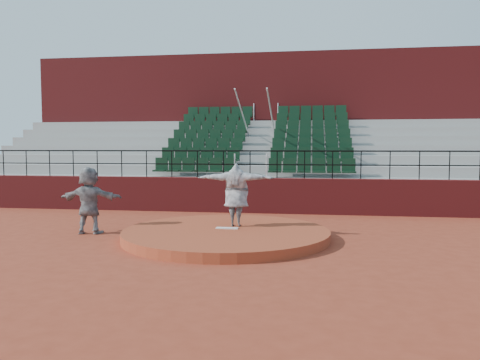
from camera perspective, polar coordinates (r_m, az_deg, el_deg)
name	(u,v)px	position (r m, az deg, el deg)	size (l,w,h in m)	color
ground	(226,239)	(12.59, -1.71, -7.18)	(90.00, 90.00, 0.00)	maroon
pitchers_mound	(226,234)	(12.57, -1.71, -6.62)	(5.50, 5.50, 0.25)	#9D3E23
pitching_rubber	(227,228)	(12.69, -1.59, -5.88)	(0.60, 0.15, 0.03)	white
boundary_wall	(250,195)	(17.39, 1.23, -1.88)	(24.00, 0.30, 1.30)	maroon
wall_railing	(250,158)	(17.30, 1.24, 2.67)	(24.04, 0.05, 1.03)	black
seating_deck	(260,169)	(20.94, 2.51, 1.31)	(24.00, 5.97, 4.63)	gray
press_box_facade	(268,126)	(24.87, 3.49, 6.61)	(24.00, 3.00, 7.10)	maroon
pitcher	(236,195)	(13.00, -0.47, -1.82)	(2.15, 0.58, 1.75)	black
fielder	(89,200)	(13.88, -17.90, -2.36)	(1.76, 0.56, 1.90)	black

